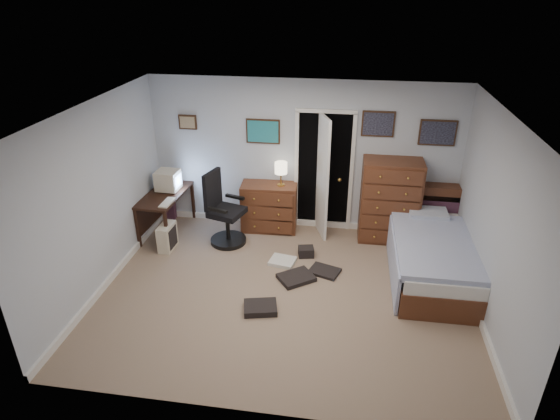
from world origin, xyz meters
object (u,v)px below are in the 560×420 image
object	(u,v)px
office_chair	(224,216)
bed	(431,258)
computer_desk	(161,202)
tall_dresser	(390,200)
low_dresser	(269,207)

from	to	relation	value
office_chair	bed	size ratio (longest dim) A/B	0.58
computer_desk	tall_dresser	bearing A→B (deg)	7.78
computer_desk	bed	world-z (taller)	computer_desk
office_chair	bed	bearing A→B (deg)	6.66
low_dresser	tall_dresser	size ratio (longest dim) A/B	0.68
computer_desk	low_dresser	world-z (taller)	low_dresser
computer_desk	office_chair	world-z (taller)	office_chair
office_chair	low_dresser	xyz separation A→B (m)	(0.64, 0.54, -0.05)
computer_desk	office_chair	xyz separation A→B (m)	(1.11, -0.19, -0.08)
office_chair	tall_dresser	bearing A→B (deg)	27.74
office_chair	low_dresser	world-z (taller)	office_chair
low_dresser	tall_dresser	xyz separation A→B (m)	(1.96, -0.02, 0.27)
computer_desk	bed	size ratio (longest dim) A/B	0.60
tall_dresser	bed	size ratio (longest dim) A/B	0.66
computer_desk	bed	bearing A→B (deg)	-7.04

